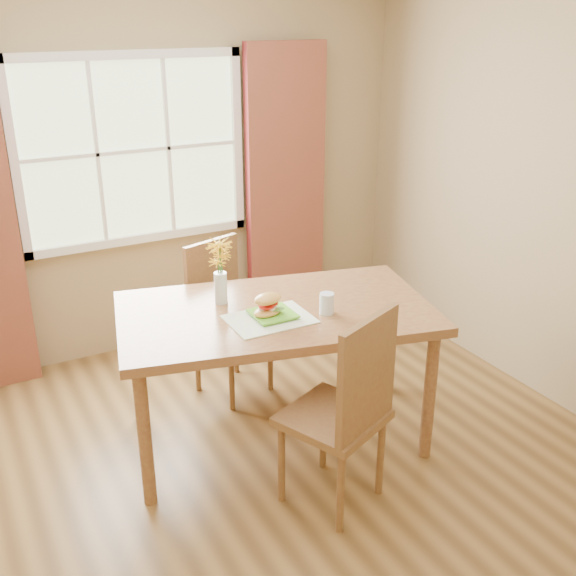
% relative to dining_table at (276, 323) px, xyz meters
% --- Properties ---
extents(room, '(4.24, 3.84, 2.74)m').
position_rel_dining_table_xyz_m(room, '(-0.30, -0.32, 0.59)').
color(room, brown).
rests_on(room, ground).
extents(window, '(1.62, 0.06, 1.32)m').
position_rel_dining_table_xyz_m(window, '(-0.30, 1.55, 0.74)').
color(window, '#AFC394').
rests_on(window, room).
extents(curtain_right, '(0.65, 0.08, 2.20)m').
position_rel_dining_table_xyz_m(curtain_right, '(0.85, 1.46, 0.34)').
color(curtain_right, maroon).
rests_on(curtain_right, room).
extents(dining_table, '(1.93, 1.36, 0.85)m').
position_rel_dining_table_xyz_m(dining_table, '(0.00, 0.00, 0.00)').
color(dining_table, olive).
rests_on(dining_table, room).
extents(chair_near, '(0.60, 0.60, 1.10)m').
position_rel_dining_table_xyz_m(chair_near, '(0.04, -0.71, -0.16)').
color(chair_near, brown).
rests_on(chair_near, room).
extents(chair_far, '(0.54, 0.54, 1.03)m').
position_rel_dining_table_xyz_m(chair_far, '(-0.03, 0.71, -0.20)').
color(chair_far, brown).
rests_on(chair_far, room).
extents(placemat, '(0.45, 0.33, 0.01)m').
position_rel_dining_table_xyz_m(placemat, '(-0.09, -0.11, 0.09)').
color(placemat, beige).
rests_on(placemat, dining_table).
extents(plate, '(0.22, 0.22, 0.01)m').
position_rel_dining_table_xyz_m(plate, '(-0.06, -0.09, 0.10)').
color(plate, '#65C431').
rests_on(plate, placemat).
extents(croissant_sandwich, '(0.19, 0.15, 0.13)m').
position_rel_dining_table_xyz_m(croissant_sandwich, '(-0.09, -0.09, 0.17)').
color(croissant_sandwich, '#EDBD50').
rests_on(croissant_sandwich, plate).
extents(water_glass, '(0.08, 0.08, 0.12)m').
position_rel_dining_table_xyz_m(water_glass, '(0.22, -0.19, 0.14)').
color(water_glass, silver).
rests_on(water_glass, dining_table).
extents(flower_vase, '(0.15, 0.15, 0.38)m').
position_rel_dining_table_xyz_m(flower_vase, '(-0.23, 0.22, 0.32)').
color(flower_vase, silver).
rests_on(flower_vase, dining_table).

